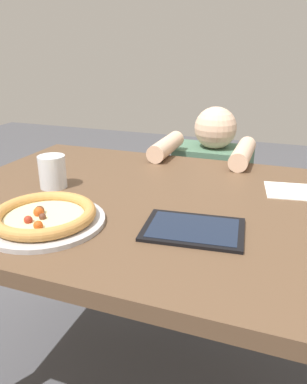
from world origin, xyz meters
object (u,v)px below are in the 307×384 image
at_px(pizza_near, 44,217).
at_px(tablet, 193,229).
at_px(water_cup_clear, 53,171).
at_px(diner_seated, 210,209).

height_order(pizza_near, tablet, pizza_near).
bearing_deg(water_cup_clear, tablet, -16.00).
height_order(pizza_near, diner_seated, diner_seated).
xyz_separation_m(water_cup_clear, tablet, (0.49, -0.14, -0.05)).
bearing_deg(diner_seated, tablet, -81.85).
distance_m(water_cup_clear, tablet, 0.51).
bearing_deg(diner_seated, water_cup_clear, -117.72).
bearing_deg(water_cup_clear, diner_seated, 62.28).
bearing_deg(tablet, pizza_near, -165.72).
distance_m(pizza_near, tablet, 0.37).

